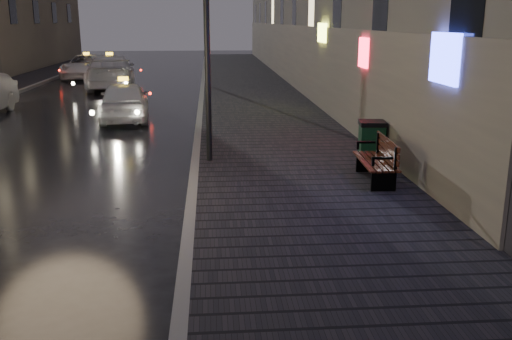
{
  "coord_description": "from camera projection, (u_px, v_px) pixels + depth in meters",
  "views": [
    {
      "loc": [
        1.91,
        -7.56,
        3.47
      ],
      "look_at": [
        2.69,
        2.33,
        0.85
      ],
      "focal_mm": 40.0,
      "sensor_mm": 36.0,
      "label": 1
    }
  ],
  "objects": [
    {
      "name": "taxi_near",
      "position": [
        124.0,
        101.0,
        20.07
      ],
      "size": [
        2.07,
        4.26,
        1.4
      ],
      "primitive_type": "imported",
      "rotation": [
        0.0,
        0.0,
        3.24
      ],
      "color": "silver",
      "rests_on": "ground"
    },
    {
      "name": "sidewalk",
      "position": [
        250.0,
        90.0,
        28.54
      ],
      "size": [
        4.6,
        58.0,
        0.15
      ],
      "primitive_type": "cube",
      "color": "black",
      "rests_on": "ground"
    },
    {
      "name": "curb",
      "position": [
        202.0,
        90.0,
        28.36
      ],
      "size": [
        0.2,
        58.0,
        0.15
      ],
      "primitive_type": "cube",
      "color": "slate",
      "rests_on": "ground"
    },
    {
      "name": "bench",
      "position": [
        379.0,
        160.0,
        12.02
      ],
      "size": [
        0.71,
        1.82,
        0.92
      ],
      "rotation": [
        0.0,
        0.0,
        -0.05
      ],
      "color": "black",
      "rests_on": "sidewalk"
    },
    {
      "name": "taxi_far",
      "position": [
        87.0,
        66.0,
        34.64
      ],
      "size": [
        2.66,
        5.25,
        1.42
      ],
      "primitive_type": "imported",
      "rotation": [
        0.0,
        0.0,
        -0.06
      ],
      "color": "silver",
      "rests_on": "ground"
    },
    {
      "name": "taxi_mid",
      "position": [
        111.0,
        72.0,
        29.27
      ],
      "size": [
        3.15,
        6.19,
        1.72
      ],
      "primitive_type": "imported",
      "rotation": [
        0.0,
        0.0,
        3.27
      ],
      "color": "silver",
      "rests_on": "ground"
    },
    {
      "name": "lamp_far",
      "position": [
        208.0,
        19.0,
        28.48
      ],
      "size": [
        0.36,
        0.36,
        5.28
      ],
      "color": "black",
      "rests_on": "sidewalk"
    },
    {
      "name": "trash_bin",
      "position": [
        372.0,
        140.0,
        13.88
      ],
      "size": [
        0.69,
        0.69,
        0.95
      ],
      "rotation": [
        0.0,
        0.0,
        -0.12
      ],
      "color": "black",
      "rests_on": "sidewalk"
    },
    {
      "name": "curb_far",
      "position": [
        19.0,
        92.0,
        27.67
      ],
      "size": [
        0.2,
        58.0,
        0.15
      ],
      "primitive_type": "cube",
      "color": "slate",
      "rests_on": "ground"
    },
    {
      "name": "lamp_near",
      "position": [
        207.0,
        19.0,
        13.06
      ],
      "size": [
        0.36,
        0.36,
        5.28
      ],
      "color": "black",
      "rests_on": "sidewalk"
    },
    {
      "name": "ground",
      "position": [
        79.0,
        274.0,
        8.03
      ],
      "size": [
        120.0,
        120.0,
        0.0
      ],
      "primitive_type": "plane",
      "color": "black",
      "rests_on": "ground"
    }
  ]
}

